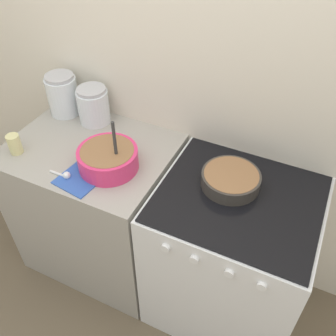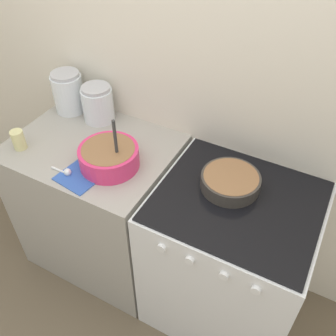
{
  "view_description": "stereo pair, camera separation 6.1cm",
  "coord_description": "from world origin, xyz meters",
  "px_view_note": "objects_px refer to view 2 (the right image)",
  "views": [
    {
      "loc": [
        0.61,
        -0.86,
        2.15
      ],
      "look_at": [
        0.04,
        0.32,
        0.96
      ],
      "focal_mm": 40.0,
      "sensor_mm": 36.0,
      "label": 1
    },
    {
      "loc": [
        0.66,
        -0.83,
        2.15
      ],
      "look_at": [
        0.04,
        0.32,
        0.96
      ],
      "focal_mm": 40.0,
      "sensor_mm": 36.0,
      "label": 2
    }
  ],
  "objects_px": {
    "baking_pan": "(230,181)",
    "mixing_bowl": "(109,156)",
    "storage_jar_middle": "(98,106)",
    "stove": "(228,259)",
    "storage_jar_left": "(69,94)",
    "tin_can": "(18,140)"
  },
  "relations": [
    {
      "from": "storage_jar_left",
      "to": "tin_can",
      "type": "distance_m",
      "value": 0.42
    },
    {
      "from": "storage_jar_middle",
      "to": "mixing_bowl",
      "type": "bearing_deg",
      "value": -47.1
    },
    {
      "from": "storage_jar_middle",
      "to": "stove",
      "type": "bearing_deg",
      "value": -13.7
    },
    {
      "from": "stove",
      "to": "tin_can",
      "type": "relative_size",
      "value": 8.65
    },
    {
      "from": "mixing_bowl",
      "to": "baking_pan",
      "type": "xyz_separation_m",
      "value": [
        0.58,
        0.14,
        -0.02
      ]
    },
    {
      "from": "storage_jar_middle",
      "to": "baking_pan",
      "type": "bearing_deg",
      "value": -11.0
    },
    {
      "from": "stove",
      "to": "storage_jar_middle",
      "type": "xyz_separation_m",
      "value": [
        -0.93,
        0.23,
        0.54
      ]
    },
    {
      "from": "baking_pan",
      "to": "tin_can",
      "type": "distance_m",
      "value": 1.1
    },
    {
      "from": "baking_pan",
      "to": "stove",
      "type": "bearing_deg",
      "value": -41.68
    },
    {
      "from": "mixing_bowl",
      "to": "storage_jar_middle",
      "type": "bearing_deg",
      "value": 132.9
    },
    {
      "from": "storage_jar_left",
      "to": "tin_can",
      "type": "xyz_separation_m",
      "value": [
        -0.0,
        -0.41,
        -0.05
      ]
    },
    {
      "from": "mixing_bowl",
      "to": "storage_jar_middle",
      "type": "height_order",
      "value": "mixing_bowl"
    },
    {
      "from": "baking_pan",
      "to": "mixing_bowl",
      "type": "bearing_deg",
      "value": -166.58
    },
    {
      "from": "mixing_bowl",
      "to": "tin_can",
      "type": "height_order",
      "value": "mixing_bowl"
    },
    {
      "from": "tin_can",
      "to": "baking_pan",
      "type": "bearing_deg",
      "value": 12.92
    },
    {
      "from": "mixing_bowl",
      "to": "baking_pan",
      "type": "distance_m",
      "value": 0.59
    },
    {
      "from": "stove",
      "to": "baking_pan",
      "type": "relative_size",
      "value": 3.32
    },
    {
      "from": "stove",
      "to": "tin_can",
      "type": "bearing_deg",
      "value": -170.65
    },
    {
      "from": "baking_pan",
      "to": "storage_jar_middle",
      "type": "distance_m",
      "value": 0.88
    },
    {
      "from": "storage_jar_middle",
      "to": "tin_can",
      "type": "distance_m",
      "value": 0.46
    },
    {
      "from": "mixing_bowl",
      "to": "storage_jar_middle",
      "type": "xyz_separation_m",
      "value": [
        -0.28,
        0.31,
        0.03
      ]
    },
    {
      "from": "mixing_bowl",
      "to": "storage_jar_middle",
      "type": "relative_size",
      "value": 1.41
    }
  ]
}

